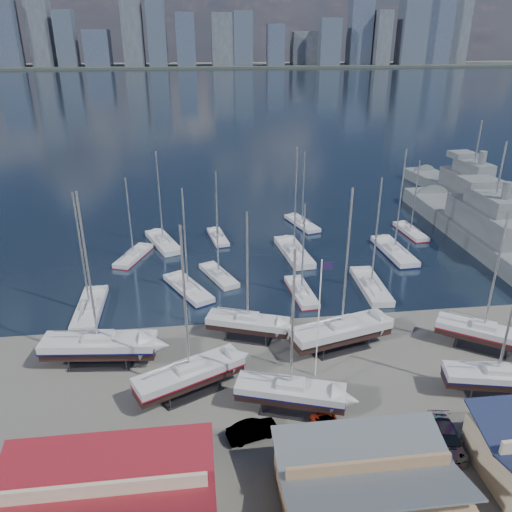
{
  "coord_description": "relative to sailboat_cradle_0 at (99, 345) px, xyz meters",
  "views": [
    {
      "loc": [
        -10.92,
        -50.59,
        30.71
      ],
      "look_at": [
        -3.72,
        8.0,
        4.87
      ],
      "focal_mm": 35.0,
      "sensor_mm": 36.0,
      "label": 1
    }
  ],
  "objects": [
    {
      "name": "sailboat_moored_11",
      "position": [
        46.49,
        31.63,
        -1.88
      ],
      "size": [
        3.09,
        8.97,
        13.18
      ],
      "rotation": [
        0.0,
        0.0,
        1.64
      ],
      "color": "black",
      "rests_on": "water"
    },
    {
      "name": "sailboat_cradle_3",
      "position": [
        17.92,
        -9.31,
        -0.13
      ],
      "size": [
        10.1,
        5.7,
        15.76
      ],
      "rotation": [
        0.0,
        0.0,
        -0.33
      ],
      "color": "#2D2D33",
      "rests_on": "ground"
    },
    {
      "name": "car_b",
      "position": [
        14.25,
        -12.14,
        -1.47
      ],
      "size": [
        4.6,
        2.58,
        1.44
      ],
      "primitive_type": "imported",
      "rotation": [
        0.0,
        0.0,
        1.83
      ],
      "color": "gray",
      "rests_on": "ground"
    },
    {
      "name": "car_c",
      "position": [
        20.64,
        -13.19,
        -1.52
      ],
      "size": [
        2.86,
        5.12,
        1.35
      ],
      "primitive_type": "imported",
      "rotation": [
        0.0,
        0.0,
        0.13
      ],
      "color": "gray",
      "rests_on": "ground"
    },
    {
      "name": "sailboat_cradle_2",
      "position": [
        15.43,
        2.81,
        -0.18
      ],
      "size": [
        9.35,
        5.5,
        14.84
      ],
      "rotation": [
        0.0,
        0.0,
        -0.35
      ],
      "color": "#2D2D33",
      "rests_on": "ground"
    },
    {
      "name": "water",
      "position": [
        21.5,
        306.42,
        -2.34
      ],
      "size": [
        1400.0,
        600.0,
        0.4
      ],
      "primitive_type": "cube",
      "color": "#1B2F3F",
      "rests_on": "ground"
    },
    {
      "name": "sailboat_moored_3",
      "position": [
        8.8,
        14.88,
        -1.89
      ],
      "size": [
        6.92,
        10.04,
        14.73
      ],
      "rotation": [
        0.0,
        0.0,
        2.04
      ],
      "color": "black",
      "rests_on": "water"
    },
    {
      "name": "sailboat_moored_9",
      "position": [
        32.94,
        12.58,
        -1.87
      ],
      "size": [
        3.3,
        10.64,
        15.93
      ],
      "rotation": [
        0.0,
        0.0,
        1.54
      ],
      "color": "black",
      "rests_on": "water"
    },
    {
      "name": "sailboat_cradle_5",
      "position": [
        37.2,
        -9.53,
        -0.16
      ],
      "size": [
        9.76,
        4.65,
        15.27
      ],
      "rotation": [
        0.0,
        0.0,
        -0.22
      ],
      "color": "#2D2D33",
      "rests_on": "ground"
    },
    {
      "name": "sailboat_cradle_4",
      "position": [
        25.13,
        -0.25,
        -0.02
      ],
      "size": [
        11.45,
        5.88,
        17.85
      ],
      "rotation": [
        0.0,
        0.0,
        0.27
      ],
      "color": "#2D2D33",
      "rests_on": "ground"
    },
    {
      "name": "car_a",
      "position": [
        8.11,
        -15.65,
        -1.48
      ],
      "size": [
        3.26,
        4.48,
        1.42
      ],
      "primitive_type": "imported",
      "rotation": [
        0.0,
        0.0,
        0.43
      ],
      "color": "gray",
      "rests_on": "ground"
    },
    {
      "name": "sailboat_moored_10",
      "position": [
        40.39,
        23.46,
        -1.88
      ],
      "size": [
        3.74,
        11.57,
        17.09
      ],
      "rotation": [
        0.0,
        0.0,
        1.62
      ],
      "color": "black",
      "rests_on": "water"
    },
    {
      "name": "naval_ship_east",
      "position": [
        56.24,
        24.78,
        -0.52
      ],
      "size": [
        8.67,
        50.41,
        18.53
      ],
      "rotation": [
        0.0,
        0.0,
        1.56
      ],
      "color": "slate",
      "rests_on": "water"
    },
    {
      "name": "naval_ship_west",
      "position": [
        65.37,
        47.48,
        -0.53
      ],
      "size": [
        11.02,
        42.61,
        17.79
      ],
      "rotation": [
        0.0,
        0.0,
        1.67
      ],
      "color": "slate",
      "rests_on": "water"
    },
    {
      "name": "sailboat_moored_2",
      "position": [
        4.78,
        31.63,
        -1.87
      ],
      "size": [
        6.48,
        10.88,
        15.89
      ],
      "rotation": [
        0.0,
        0.0,
        1.93
      ],
      "color": "black",
      "rests_on": "water"
    },
    {
      "name": "sailboat_moored_7",
      "position": [
        24.93,
        24.98,
        -1.87
      ],
      "size": [
        4.45,
        11.83,
        17.44
      ],
      "rotation": [
        0.0,
        0.0,
        1.68
      ],
      "color": "black",
      "rests_on": "water"
    },
    {
      "name": "far_shore",
      "position": [
        21.5,
        566.42,
        -1.09
      ],
      "size": [
        1400.0,
        80.0,
        2.2
      ],
      "primitive_type": "cube",
      "color": "#2D332D",
      "rests_on": "ground"
    },
    {
      "name": "ground",
      "position": [
        21.5,
        -3.58,
        -2.19
      ],
      "size": [
        1400.0,
        1400.0,
        0.0
      ],
      "primitive_type": "plane",
      "color": "#605E59",
      "rests_on": "ground"
    },
    {
      "name": "skyline",
      "position": [
        13.67,
        560.17,
        36.9
      ],
      "size": [
        639.14,
        43.8,
        107.69
      ],
      "color": "#475166",
      "rests_on": "far_shore"
    },
    {
      "name": "shed_red",
      "position": [
        3.5,
        -19.58,
        0.13
      ],
      "size": [
        14.7,
        9.45,
        4.51
      ],
      "color": "#BFB293",
      "rests_on": "ground"
    },
    {
      "name": "sailboat_moored_5",
      "position": [
        13.68,
        33.01,
        -1.88
      ],
      "size": [
        3.49,
        8.29,
        12.02
      ],
      "rotation": [
        0.0,
        0.0,
        1.73
      ],
      "color": "black",
      "rests_on": "water"
    },
    {
      "name": "shed_grey",
      "position": [
        21.5,
        -19.58,
        -0.04
      ],
      "size": [
        12.6,
        8.4,
        4.17
      ],
      "color": "#8C6B4C",
      "rests_on": "ground"
    },
    {
      "name": "sailboat_cradle_0",
      "position": [
        0.0,
        0.0,
        0.0
      ],
      "size": [
        11.74,
        4.36,
        18.35
      ],
      "rotation": [
        0.0,
        0.0,
        -0.1
      ],
      "color": "#2D2D33",
      "rests_on": "ground"
    },
    {
      "name": "sailboat_moored_0",
      "position": [
        -3.03,
        10.95,
        -1.88
      ],
      "size": [
        3.04,
        10.61,
        15.83
      ],
      "rotation": [
        0.0,
        0.0,
        1.58
      ],
      "color": "black",
      "rests_on": "water"
    },
    {
      "name": "sailboat_cradle_6",
      "position": [
        40.04,
        -2.21,
        -0.15
      ],
      "size": [
        9.31,
        7.62,
        15.4
      ],
      "rotation": [
        0.0,
        0.0,
        -0.61
      ],
      "color": "#2D2D33",
      "rests_on": "ground"
    },
    {
      "name": "sailboat_moored_4",
      "position": [
        13.04,
        18.41,
        -1.87
      ],
      "size": [
        5.37,
        8.72,
        12.75
      ],
      "rotation": [
        0.0,
        0.0,
        1.96
      ],
      "color": "black",
      "rests_on": "water"
    },
    {
      "name": "sailboat_moored_8",
      "position": [
        28.91,
        37.79,
        -1.89
      ],
      "size": [
        5.05,
        9.61,
        13.84
      ],
      "rotation": [
        0.0,
        0.0,
        1.85
      ],
      "color": "black",
      "rests_on": "water"
    },
    {
      "name": "car_d",
      "position": [
        29.86,
        -15.08,
        -1.43
      ],
      "size": [
        2.93,
        5.51,
        1.52
      ],
      "primitive_type": "imported",
      "rotation": [
        0.0,
        0.0,
        -0.16
      ],
      "color": "gray",
      "rests_on": "ground"
    },
    {
      "name": "sailboat_moored_6",
      "position": [
        23.45,
        12.17,
        -1.88
      ],
      "size": [
        3.11,
        8.84,
        12.98
      ],
      "rotation": [
        0.0,
        0.0,
        1.65
      ],
      "color": "black",
      "rests_on": "water"
    },
    {
      "name": "flagpole",
      "position": [
        21.47,
        -4.61,
        5.1
      ],
      "size": [
        1.11,
        0.12,
        12.59
      ],
      "color": "white",
      "rests_on": "ground"
    },
    {
      "name": "sailboat_moored_1",
      "position": [
        0.57,
        26.78,
        -1.88
      ],
      "size": [
        5.45,
        9.08,
        13.13
      ],
      "rotation": [
        0.0,
        0.0,
        1.2
      ],
      "color": "black",
      "rests_on": "water"
    },
    {
      "name": "sailboat_cradle_1",
      "position": [
        9.1,
        -5.75,
        -0.08
      ],
      "size": [
        10.69,
        7.17,
        16.83
      ],
      "rotation": [
        0.0,
        0.0,
        0.45
      ],
      "color": "#2D2D33",
      "rests_on": "ground"
    }
  ]
}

